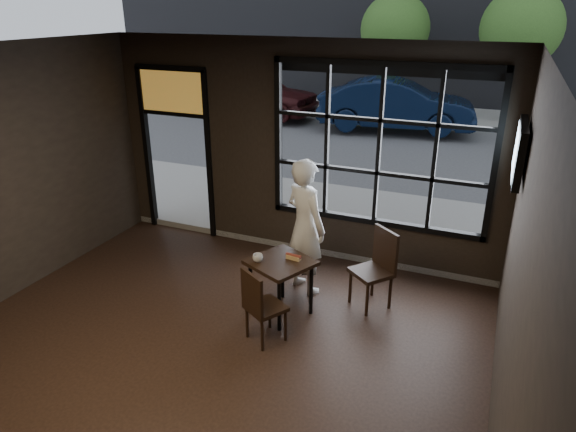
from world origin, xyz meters
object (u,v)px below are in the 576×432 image
at_px(man, 305,227).
at_px(navy_car, 396,105).
at_px(chair_near, 266,305).
at_px(cafe_table, 281,287).

height_order(man, navy_car, man).
relative_size(chair_near, man, 0.50).
bearing_deg(chair_near, cafe_table, -53.08).
xyz_separation_m(chair_near, man, (-0.01, 1.25, 0.46)).
bearing_deg(navy_car, chair_near, 176.19).
height_order(cafe_table, navy_car, navy_car).
height_order(chair_near, man, man).
bearing_deg(chair_near, navy_car, -54.86).
distance_m(chair_near, navy_car, 10.81).
bearing_deg(navy_car, cafe_table, 176.10).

